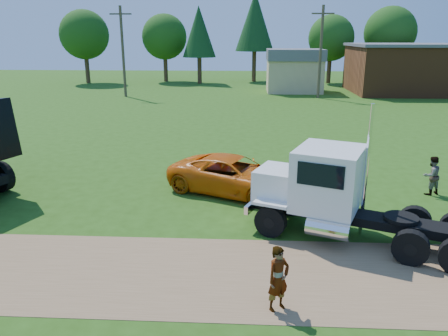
{
  "coord_description": "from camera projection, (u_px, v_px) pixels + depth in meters",
  "views": [
    {
      "loc": [
        -1.26,
        -10.42,
        6.2
      ],
      "look_at": [
        -2.06,
        4.62,
        1.6
      ],
      "focal_mm": 35.0,
      "sensor_mm": 36.0,
      "label": 1
    }
  ],
  "objects": [
    {
      "name": "ground",
      "position": [
        291.0,
        276.0,
        11.7
      ],
      "size": [
        140.0,
        140.0,
        0.0
      ],
      "primitive_type": "plane",
      "color": "#264C10",
      "rests_on": "ground"
    },
    {
      "name": "dirt_track",
      "position": [
        291.0,
        276.0,
        11.7
      ],
      "size": [
        120.0,
        4.2,
        0.01
      ],
      "primitive_type": "cube",
      "color": "brown",
      "rests_on": "ground"
    },
    {
      "name": "white_semi_tractor",
      "position": [
        330.0,
        192.0,
        13.81
      ],
      "size": [
        7.08,
        4.64,
        4.24
      ],
      "rotation": [
        0.0,
        0.0,
        -0.4
      ],
      "color": "black",
      "rests_on": "ground"
    },
    {
      "name": "orange_pickup",
      "position": [
        234.0,
        175.0,
        17.72
      ],
      "size": [
        5.93,
        4.46,
        1.5
      ],
      "primitive_type": "imported",
      "rotation": [
        0.0,
        0.0,
        1.15
      ],
      "color": "#DB620A",
      "rests_on": "ground"
    },
    {
      "name": "spectator_a",
      "position": [
        278.0,
        279.0,
        10.08
      ],
      "size": [
        0.7,
        0.65,
        1.61
      ],
      "primitive_type": "imported",
      "rotation": [
        0.0,
        0.0,
        0.63
      ],
      "color": "#999999",
      "rests_on": "ground"
    },
    {
      "name": "spectator_b",
      "position": [
        431.0,
        176.0,
        17.52
      ],
      "size": [
        0.95,
        0.86,
        1.59
      ],
      "primitive_type": "imported",
      "rotation": [
        0.0,
        0.0,
        3.56
      ],
      "color": "#999999",
      "rests_on": "ground"
    },
    {
      "name": "brick_building",
      "position": [
        422.0,
        68.0,
        48.21
      ],
      "size": [
        15.4,
        10.4,
        5.3
      ],
      "color": "brown",
      "rests_on": "ground"
    },
    {
      "name": "tan_shed",
      "position": [
        294.0,
        70.0,
        48.99
      ],
      "size": [
        6.2,
        5.4,
        4.7
      ],
      "color": "tan",
      "rests_on": "ground"
    },
    {
      "name": "utility_poles",
      "position": [
        321.0,
        50.0,
        43.44
      ],
      "size": [
        42.2,
        0.28,
        9.0
      ],
      "color": "#493A29",
      "rests_on": "ground"
    },
    {
      "name": "tree_row",
      "position": [
        301.0,
        31.0,
        56.48
      ],
      "size": [
        58.51,
        9.91,
        11.79
      ],
      "color": "#3D2F19",
      "rests_on": "ground"
    }
  ]
}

